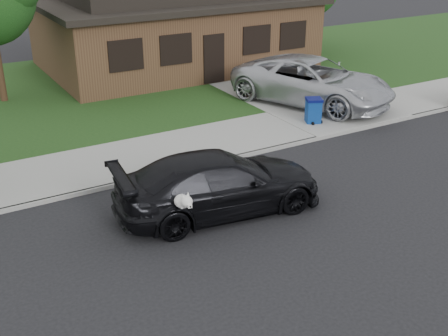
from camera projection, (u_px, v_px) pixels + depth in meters
ground at (287, 210)px, 14.32m from camera, size 120.00×120.00×0.00m
sidewalk at (196, 145)px, 18.24m from camera, size 60.00×3.00×0.12m
curb at (219, 161)px, 17.05m from camera, size 60.00×0.12×0.12m
lawn at (112, 86)px, 24.55m from camera, size 60.00×13.00×0.13m
driveway at (264, 84)px, 24.93m from camera, size 4.50×13.00×0.14m
sedan at (219, 183)px, 13.99m from camera, size 5.50×2.75×1.54m
minivan at (313, 81)px, 21.75m from camera, size 5.13×6.98×1.76m
recycling_bin at (313, 110)px, 19.88m from camera, size 0.71×0.71×0.90m
house at (173, 24)px, 27.11m from camera, size 12.60×8.60×4.65m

